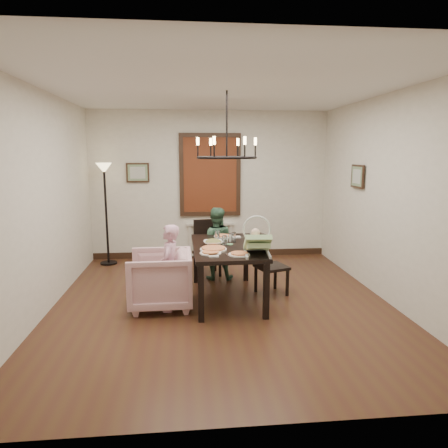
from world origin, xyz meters
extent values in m
cube|color=#462418|center=(0.00, 0.00, 0.00)|extent=(4.50, 5.00, 0.01)
cube|color=white|center=(0.00, 0.00, 2.80)|extent=(4.50, 5.00, 0.01)
cube|color=silver|center=(0.00, 2.50, 1.40)|extent=(4.50, 0.01, 2.80)
cube|color=silver|center=(-2.25, 0.00, 1.40)|extent=(0.01, 5.00, 2.80)
cube|color=silver|center=(2.25, 0.00, 1.40)|extent=(0.01, 5.00, 2.80)
cube|color=black|center=(0.08, 0.17, 0.74)|extent=(0.94, 1.64, 0.05)
cube|color=black|center=(-0.31, -0.58, 0.36)|extent=(0.07, 0.07, 0.71)
cube|color=black|center=(-0.33, 0.92, 0.36)|extent=(0.07, 0.07, 0.71)
cube|color=black|center=(0.49, -0.57, 0.36)|extent=(0.07, 0.07, 0.71)
cube|color=black|center=(0.46, 0.93, 0.36)|extent=(0.07, 0.07, 0.71)
imported|color=#D8A5AB|center=(-0.82, -0.05, 0.37)|extent=(0.84, 0.82, 0.75)
imported|color=#DA9AB0|center=(-0.69, -0.16, 0.46)|extent=(0.28, 0.37, 0.93)
imported|color=#385F45|center=(0.00, 1.08, 0.48)|extent=(0.51, 0.42, 0.97)
imported|color=white|center=(-0.11, 0.18, 0.80)|extent=(0.32, 0.32, 0.08)
cylinder|color=tan|center=(-0.12, -0.09, 0.78)|extent=(0.35, 0.35, 0.04)
cylinder|color=silver|center=(0.05, 0.18, 0.83)|extent=(0.06, 0.06, 0.13)
cube|color=maroon|center=(0.00, 2.46, 1.60)|extent=(1.00, 0.03, 1.40)
cube|color=black|center=(-1.35, 2.47, 1.65)|extent=(0.42, 0.03, 0.36)
cube|color=black|center=(2.21, 0.90, 1.65)|extent=(0.03, 0.42, 0.36)
torus|color=black|center=(0.08, 0.17, 1.95)|extent=(0.80, 0.80, 0.04)
camera|label=1|loc=(-0.47, -5.13, 2.00)|focal=32.00mm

